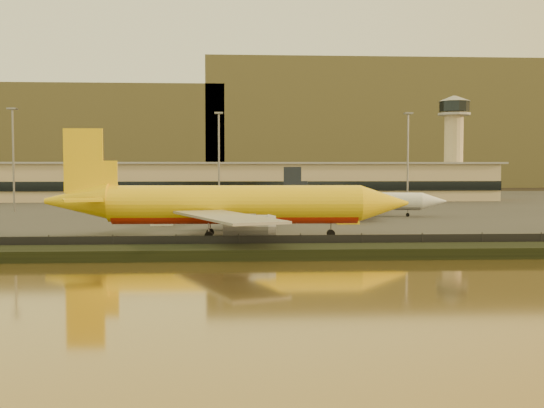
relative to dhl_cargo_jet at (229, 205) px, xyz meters
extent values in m
plane|color=black|center=(7.27, -5.34, -5.24)|extent=(900.00, 900.00, 0.00)
cube|color=black|center=(7.27, -22.34, -4.54)|extent=(320.00, 7.00, 1.40)
cube|color=#2D2D2D|center=(7.27, 89.66, -5.14)|extent=(320.00, 220.00, 0.20)
cube|color=black|center=(7.27, -18.34, -3.94)|extent=(300.00, 0.05, 2.20)
cube|color=#C9B08B|center=(7.27, 119.66, 0.96)|extent=(160.00, 22.00, 12.00)
cube|color=black|center=(7.27, 108.46, -0.04)|extent=(160.00, 0.60, 3.00)
cube|color=gray|center=(7.27, 119.66, 7.26)|extent=(164.00, 24.00, 0.60)
cylinder|color=#C9B08B|center=(77.27, 125.66, 9.96)|extent=(6.40, 6.40, 30.00)
cylinder|color=black|center=(77.27, 125.66, 26.71)|extent=(10.40, 10.40, 3.50)
cone|color=gray|center=(77.27, 125.66, 29.46)|extent=(11.20, 11.20, 2.00)
cylinder|color=gray|center=(77.27, 125.66, 24.16)|extent=(11.20, 11.20, 0.80)
cylinder|color=slate|center=(-52.73, 64.66, 7.46)|extent=(0.50, 0.50, 25.00)
cube|color=slate|center=(-52.73, 64.66, 20.16)|extent=(2.20, 2.20, 0.40)
cylinder|color=slate|center=(-2.73, 74.66, 7.46)|extent=(0.50, 0.50, 25.00)
cube|color=slate|center=(-2.73, 74.66, 20.16)|extent=(2.20, 2.20, 0.40)
cylinder|color=slate|center=(47.27, 72.66, 7.46)|extent=(0.50, 0.50, 25.00)
cube|color=slate|center=(47.27, 72.66, 20.16)|extent=(2.20, 2.20, 0.40)
cube|color=brown|center=(-132.73, 334.66, 22.26)|extent=(260.00, 160.00, 55.00)
cube|color=brown|center=(97.27, 334.66, 29.76)|extent=(220.00, 160.00, 70.00)
cylinder|color=yellow|center=(1.03, -0.02, 0.31)|extent=(39.08, 6.35, 5.63)
cylinder|color=red|center=(1.03, -0.02, -0.68)|extent=(37.97, 5.09, 4.39)
cone|color=yellow|center=(24.31, -0.45, 0.31)|extent=(7.68, 5.77, 5.63)
cone|color=yellow|center=(-23.33, 0.43, 0.73)|extent=(9.85, 5.81, 5.63)
cube|color=yellow|center=(-22.25, 0.41, 6.92)|extent=(5.96, 0.56, 9.85)
cube|color=yellow|center=(-21.06, 6.02, 1.15)|extent=(6.86, 6.82, 0.34)
cube|color=yellow|center=(-21.27, -5.24, 1.15)|extent=(6.74, 6.69, 0.34)
cube|color=gray|center=(0.23, 15.00, -0.68)|extent=(16.52, 25.39, 0.34)
cylinder|color=gray|center=(2.86, 11.29, -2.23)|extent=(6.55, 3.22, 3.10)
cube|color=gray|center=(-0.33, -14.99, -0.68)|extent=(15.79, 25.46, 0.34)
cylinder|color=gray|center=(2.45, -11.39, -2.23)|extent=(6.55, 3.22, 3.10)
cylinder|color=black|center=(15.92, -0.29, -4.42)|extent=(1.26, 1.01, 1.24)
cylinder|color=slate|center=(15.92, -0.29, -3.78)|extent=(0.22, 0.22, 2.53)
cylinder|color=black|center=(-3.08, -2.48, -4.42)|extent=(1.26, 1.01, 1.24)
cylinder|color=slate|center=(-3.08, -2.48, -3.78)|extent=(0.22, 0.22, 2.53)
cylinder|color=black|center=(-2.98, 2.59, -4.42)|extent=(1.26, 1.01, 1.24)
cylinder|color=slate|center=(-2.98, 2.59, -3.78)|extent=(0.22, 0.22, 2.53)
cylinder|color=white|center=(29.79, 45.67, -1.55)|extent=(26.60, 10.03, 3.68)
cylinder|color=gray|center=(29.79, 45.67, -2.19)|extent=(25.69, 9.06, 2.87)
cone|color=white|center=(45.14, 41.81, -1.55)|extent=(5.89, 4.83, 3.68)
cone|color=white|center=(13.73, 49.71, -1.27)|extent=(7.32, 5.18, 3.68)
cube|color=black|center=(14.44, 49.53, 2.78)|extent=(4.00, 1.27, 6.44)
cube|color=white|center=(16.05, 52.92, -1.00)|extent=(4.98, 4.92, 0.22)
cube|color=white|center=(14.26, 45.78, -1.00)|extent=(3.91, 3.74, 0.22)
cube|color=gray|center=(31.54, 55.66, -2.19)|extent=(13.92, 16.42, 0.22)
cylinder|color=gray|center=(32.72, 52.81, -3.20)|extent=(4.78, 3.04, 2.02)
cube|color=gray|center=(26.61, 36.03, -2.19)|extent=(7.38, 17.11, 0.22)
cylinder|color=gray|center=(29.00, 37.99, -3.20)|extent=(4.78, 3.04, 2.02)
cylinder|color=black|center=(39.60, 43.20, -4.64)|extent=(0.94, 0.82, 0.81)
cylinder|color=slate|center=(39.60, 43.20, -4.22)|extent=(0.19, 0.19, 1.66)
cylinder|color=black|center=(26.71, 44.74, -4.64)|extent=(0.94, 0.82, 0.81)
cylinder|color=slate|center=(26.71, 44.74, -4.22)|extent=(0.19, 0.19, 1.66)
cylinder|color=black|center=(27.51, 47.95, -4.64)|extent=(0.94, 0.82, 0.81)
cylinder|color=slate|center=(27.51, 47.95, -4.22)|extent=(0.19, 0.19, 1.66)
cube|color=yellow|center=(22.86, 24.30, -4.07)|extent=(4.32, 1.97, 1.94)
cube|color=white|center=(-12.68, 22.95, -4.09)|extent=(4.45, 2.42, 1.91)
camera|label=1|loc=(0.22, -105.62, 5.94)|focal=45.00mm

